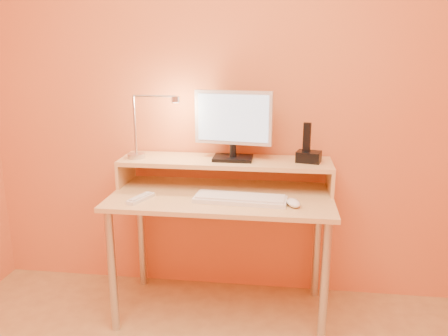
# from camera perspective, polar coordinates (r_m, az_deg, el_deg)

# --- Properties ---
(wall_back) EXTENTS (3.00, 0.04, 2.50)m
(wall_back) POSITION_cam_1_polar(r_m,az_deg,el_deg) (2.63, 0.62, 9.86)
(wall_back) COLOR #DA7743
(wall_back) RESTS_ON floor
(desk_leg_fl) EXTENTS (0.04, 0.04, 0.69)m
(desk_leg_fl) POSITION_cam_1_polar(r_m,az_deg,el_deg) (2.48, -14.14, -12.80)
(desk_leg_fl) COLOR #B9B9BC
(desk_leg_fl) RESTS_ON floor
(desk_leg_fr) EXTENTS (0.04, 0.04, 0.69)m
(desk_leg_fr) POSITION_cam_1_polar(r_m,az_deg,el_deg) (2.34, 12.75, -14.52)
(desk_leg_fr) COLOR #B9B9BC
(desk_leg_fr) RESTS_ON floor
(desk_leg_bl) EXTENTS (0.04, 0.04, 0.69)m
(desk_leg_bl) POSITION_cam_1_polar(r_m,az_deg,el_deg) (2.90, -10.56, -8.34)
(desk_leg_bl) COLOR #B9B9BC
(desk_leg_bl) RESTS_ON floor
(desk_leg_br) EXTENTS (0.04, 0.04, 0.69)m
(desk_leg_br) POSITION_cam_1_polar(r_m,az_deg,el_deg) (2.78, 11.86, -9.47)
(desk_leg_br) COLOR #B9B9BC
(desk_leg_br) RESTS_ON floor
(desk_lower) EXTENTS (1.20, 0.60, 0.02)m
(desk_lower) POSITION_cam_1_polar(r_m,az_deg,el_deg) (2.43, -0.32, -3.69)
(desk_lower) COLOR #E0B572
(desk_lower) RESTS_ON floor
(shelf_riser_left) EXTENTS (0.02, 0.30, 0.14)m
(shelf_riser_left) POSITION_cam_1_polar(r_m,az_deg,el_deg) (2.68, -12.49, -0.44)
(shelf_riser_left) COLOR #E0B572
(shelf_riser_left) RESTS_ON desk_lower
(shelf_riser_right) EXTENTS (0.02, 0.30, 0.14)m
(shelf_riser_right) POSITION_cam_1_polar(r_m,az_deg,el_deg) (2.54, 13.47, -1.35)
(shelf_riser_right) COLOR #E0B572
(shelf_riser_right) RESTS_ON desk_lower
(desk_shelf) EXTENTS (1.20, 0.30, 0.02)m
(desk_shelf) POSITION_cam_1_polar(r_m,az_deg,el_deg) (2.53, 0.14, 0.84)
(desk_shelf) COLOR #E0B572
(desk_shelf) RESTS_ON desk_lower
(monitor_foot) EXTENTS (0.22, 0.16, 0.02)m
(monitor_foot) POSITION_cam_1_polar(r_m,az_deg,el_deg) (2.52, 1.15, 1.28)
(monitor_foot) COLOR black
(monitor_foot) RESTS_ON desk_shelf
(monitor_neck) EXTENTS (0.04, 0.04, 0.07)m
(monitor_neck) POSITION_cam_1_polar(r_m,az_deg,el_deg) (2.51, 1.16, 2.26)
(monitor_neck) COLOR black
(monitor_neck) RESTS_ON monitor_foot
(monitor_panel) EXTENTS (0.44, 0.09, 0.30)m
(monitor_panel) POSITION_cam_1_polar(r_m,az_deg,el_deg) (2.48, 1.20, 6.48)
(monitor_panel) COLOR silver
(monitor_panel) RESTS_ON monitor_neck
(monitor_back) EXTENTS (0.39, 0.06, 0.25)m
(monitor_back) POSITION_cam_1_polar(r_m,az_deg,el_deg) (2.50, 1.26, 6.56)
(monitor_back) COLOR black
(monitor_back) RESTS_ON monitor_panel
(monitor_screen) EXTENTS (0.39, 0.06, 0.26)m
(monitor_screen) POSITION_cam_1_polar(r_m,az_deg,el_deg) (2.46, 1.16, 6.42)
(monitor_screen) COLOR #98B5D2
(monitor_screen) RESTS_ON monitor_panel
(lamp_base) EXTENTS (0.10, 0.10, 0.02)m
(lamp_base) POSITION_cam_1_polar(r_m,az_deg,el_deg) (2.60, -11.18, 1.55)
(lamp_base) COLOR #B9B9BC
(lamp_base) RESTS_ON desk_shelf
(lamp_post) EXTENTS (0.01, 0.01, 0.33)m
(lamp_post) POSITION_cam_1_polar(r_m,az_deg,el_deg) (2.57, -11.38, 5.40)
(lamp_post) COLOR #B9B9BC
(lamp_post) RESTS_ON lamp_base
(lamp_arm) EXTENTS (0.24, 0.01, 0.01)m
(lamp_arm) POSITION_cam_1_polar(r_m,az_deg,el_deg) (2.51, -8.95, 9.10)
(lamp_arm) COLOR #B9B9BC
(lamp_arm) RESTS_ON lamp_post
(lamp_head) EXTENTS (0.04, 0.04, 0.03)m
(lamp_head) POSITION_cam_1_polar(r_m,az_deg,el_deg) (2.48, -6.24, 8.78)
(lamp_head) COLOR #B9B9BC
(lamp_head) RESTS_ON lamp_arm
(lamp_bulb) EXTENTS (0.03, 0.03, 0.00)m
(lamp_bulb) POSITION_cam_1_polar(r_m,az_deg,el_deg) (2.48, -6.23, 8.41)
(lamp_bulb) COLOR #FFEAC6
(lamp_bulb) RESTS_ON lamp_head
(phone_dock) EXTENTS (0.15, 0.13, 0.06)m
(phone_dock) POSITION_cam_1_polar(r_m,az_deg,el_deg) (2.50, 10.82, 1.43)
(phone_dock) COLOR black
(phone_dock) RESTS_ON desk_shelf
(phone_handset) EXTENTS (0.04, 0.03, 0.16)m
(phone_handset) POSITION_cam_1_polar(r_m,az_deg,el_deg) (2.48, 10.59, 3.92)
(phone_handset) COLOR black
(phone_handset) RESTS_ON phone_dock
(phone_led) EXTENTS (0.01, 0.00, 0.04)m
(phone_led) POSITION_cam_1_polar(r_m,az_deg,el_deg) (2.46, 11.93, 1.12)
(phone_led) COLOR #1727FF
(phone_led) RESTS_ON phone_dock
(keyboard) EXTENTS (0.49, 0.19, 0.02)m
(keyboard) POSITION_cam_1_polar(r_m,az_deg,el_deg) (2.31, 2.09, -4.05)
(keyboard) COLOR silver
(keyboard) RESTS_ON desk_lower
(mouse) EXTENTS (0.09, 0.12, 0.04)m
(mouse) POSITION_cam_1_polar(r_m,az_deg,el_deg) (2.27, 8.90, -4.43)
(mouse) COLOR silver
(mouse) RESTS_ON desk_lower
(remote_control) EXTENTS (0.11, 0.19, 0.02)m
(remote_control) POSITION_cam_1_polar(r_m,az_deg,el_deg) (2.37, -10.63, -3.86)
(remote_control) COLOR silver
(remote_control) RESTS_ON desk_lower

